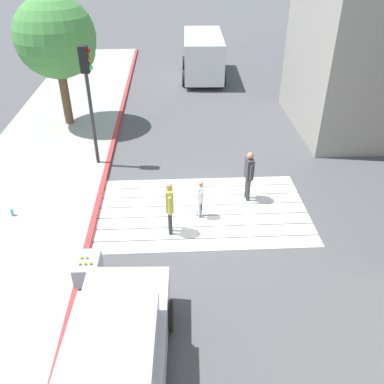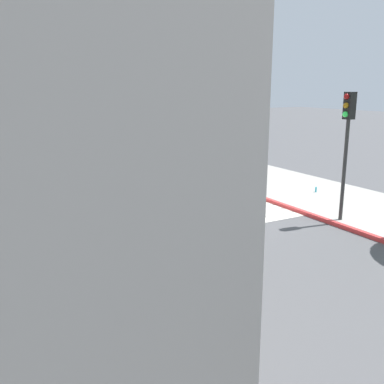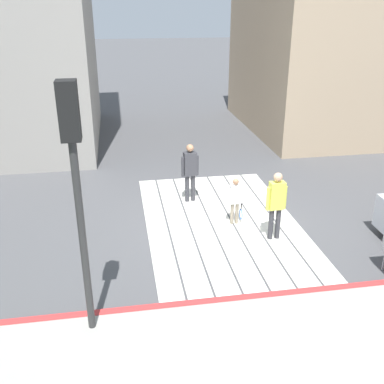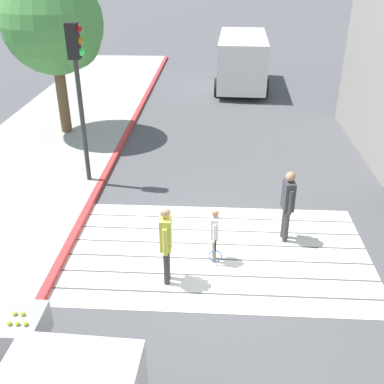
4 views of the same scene
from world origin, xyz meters
name	(u,v)px [view 1 (image 1 of 4)]	position (x,y,z in m)	size (l,w,h in m)	color
ground_plane	(202,211)	(0.00, 0.00, 0.00)	(120.00, 120.00, 0.00)	#4C4C4F
crosswalk_stripes	(202,210)	(0.00, 0.00, 0.01)	(6.40, 3.80, 0.01)	silver
sidewalk_west	(17,214)	(-5.60, 0.00, 0.06)	(4.80, 40.00, 0.12)	#9E9B93
curb_painted	(96,212)	(-3.25, 0.00, 0.07)	(0.16, 40.00, 0.13)	#BC3333
car_parked_near_curb	(115,361)	(-2.00, -5.66, 0.73)	(2.12, 4.37, 1.57)	silver
van_down_street	(203,55)	(1.00, 13.51, 1.28)	(2.51, 5.28, 2.35)	silver
traffic_light_corner	(88,84)	(-3.58, 3.10, 3.04)	(0.39, 0.28, 4.24)	#2D2D2D
street_tree	(58,40)	(-5.26, 6.78, 3.63)	(3.20, 3.20, 5.32)	brown
tennis_ball_cart	(88,268)	(-2.90, -3.16, 0.70)	(0.56, 0.80, 1.02)	#99999E
water_bottle	(12,212)	(-5.67, -0.13, 0.23)	(0.07, 0.07, 0.22)	#33A5BF
pedestrian_adult_lead	(249,173)	(1.46, 0.57, 0.97)	(0.26, 0.49, 1.67)	#333338
pedestrian_adult_trailing	(170,204)	(-0.99, -1.03, 0.97)	(0.23, 0.49, 1.67)	#333338
pedestrian_child_with_racket	(201,198)	(-0.09, -0.31, 0.68)	(0.28, 0.38, 1.22)	gray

